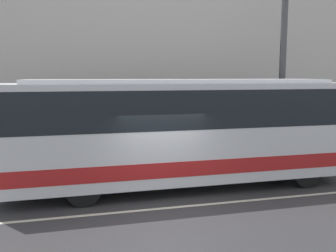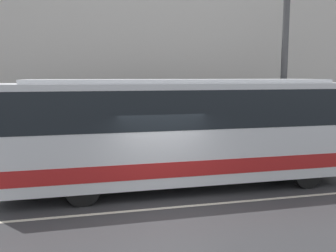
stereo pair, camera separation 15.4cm
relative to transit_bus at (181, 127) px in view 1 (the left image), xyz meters
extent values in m
plane|color=#38383A|center=(-0.90, -1.87, -1.96)|extent=(60.00, 60.00, 0.00)
cube|color=gray|center=(-0.90, 3.72, -1.89)|extent=(60.00, 3.17, 0.12)
cube|color=silver|center=(-0.90, 5.46, 3.67)|extent=(60.00, 0.30, 11.26)
cube|color=#2D2B28|center=(-0.90, 5.29, -0.56)|extent=(60.00, 0.06, 2.80)
cube|color=beige|center=(-0.90, -1.87, -1.95)|extent=(54.00, 0.14, 0.01)
cube|color=silver|center=(-0.01, 0.00, -0.11)|extent=(11.02, 2.56, 3.00)
cube|color=#B21E1E|center=(-0.01, 0.00, -1.06)|extent=(10.97, 2.59, 0.45)
cube|color=black|center=(-0.01, 0.00, 0.64)|extent=(10.69, 2.58, 1.14)
cube|color=orange|center=(5.46, 0.00, 1.20)|extent=(0.12, 1.92, 0.28)
cube|color=silver|center=(-0.01, 0.00, 1.45)|extent=(9.37, 2.18, 0.12)
cylinder|color=black|center=(3.91, -1.12, -1.47)|extent=(0.96, 0.28, 0.96)
cylinder|color=black|center=(3.91, 1.12, -1.47)|extent=(0.96, 0.28, 0.96)
cylinder|color=black|center=(-3.12, -1.12, -1.47)|extent=(0.96, 0.28, 0.96)
cylinder|color=black|center=(-3.12, 1.12, -1.47)|extent=(0.96, 0.28, 0.96)
cylinder|color=#4C4C4F|center=(5.21, 2.65, 1.57)|extent=(0.27, 0.27, 6.81)
camera|label=1|loc=(-3.40, -11.34, 1.60)|focal=40.00mm
camera|label=2|loc=(-3.25, -11.38, 1.60)|focal=40.00mm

